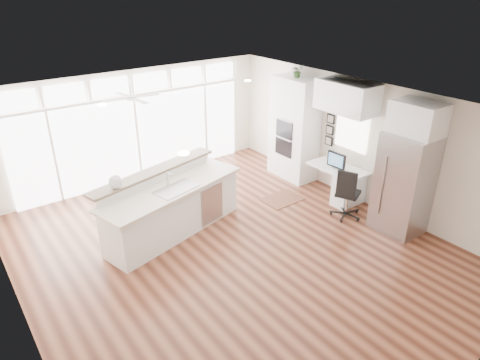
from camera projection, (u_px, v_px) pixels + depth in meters
floor at (232, 251)px, 7.96m from camera, size 7.00×8.00×0.02m
ceiling at (231, 109)px, 6.79m from camera, size 7.00×8.00×0.02m
wall_back at (135, 127)px, 10.27m from camera, size 7.00×0.04×2.70m
wall_front at (455, 320)px, 4.48m from camera, size 7.00×0.04×2.70m
wall_left at (11, 257)px, 5.48m from camera, size 0.04×8.00×2.70m
wall_right at (363, 143)px, 9.26m from camera, size 0.04×8.00×2.70m
glass_wall at (137, 139)px, 10.35m from camera, size 5.80×0.06×2.08m
transom_row at (131, 84)px, 9.78m from camera, size 5.90×0.06×0.40m
desk_window at (352, 131)px, 9.37m from camera, size 0.04×0.85×0.85m
ceiling_fan at (131, 93)px, 8.64m from camera, size 1.16×1.16×0.32m
recessed_lights at (224, 108)px, 6.95m from camera, size 3.40×3.00×0.02m
oven_cabinet at (294, 129)px, 10.43m from camera, size 0.64×1.20×2.50m
desk_nook at (336, 183)px, 9.70m from camera, size 0.72×1.30×0.76m
upper_cabinets at (347, 97)px, 8.87m from camera, size 0.64×1.30×0.64m
refrigerator at (404, 184)px, 8.23m from camera, size 0.76×0.90×2.00m
fridge_cabinet at (418, 118)px, 7.70m from camera, size 0.64×0.90×0.60m
framed_photos at (330, 130)px, 9.89m from camera, size 0.06×0.22×0.80m
kitchen_island at (174, 205)px, 8.29m from camera, size 3.23×1.85×1.21m
rug at (282, 199)px, 9.78m from camera, size 0.90×0.65×0.01m
office_chair at (348, 193)px, 8.86m from camera, size 0.74×0.72×1.11m
fishbowl at (115, 182)px, 7.54m from camera, size 0.27×0.27×0.25m
monitor at (336, 160)px, 9.41m from camera, size 0.10×0.47×0.39m
keyboard at (330, 170)px, 9.40m from camera, size 0.13×0.31×0.02m
potted_plant at (297, 72)px, 9.84m from camera, size 0.28×0.31×0.23m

